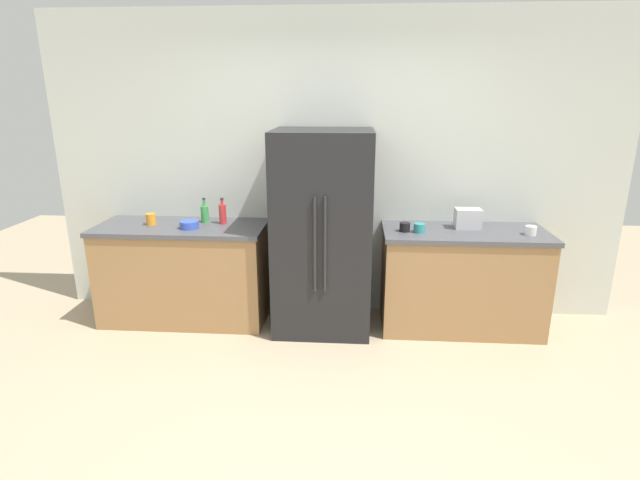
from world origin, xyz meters
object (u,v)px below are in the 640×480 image
object	(u,v)px
bottle_b	(223,213)
cup_d	(405,227)
toaster	(468,219)
bowl_a	(189,225)
cup_a	(151,219)
refrigerator	(323,232)
cup_c	(531,230)
bottle_a	(205,213)
cup_b	(419,228)

from	to	relation	value
bottle_b	cup_d	world-z (taller)	bottle_b
toaster	bowl_a	size ratio (longest dim) A/B	1.34
cup_a	cup_d	world-z (taller)	cup_a
cup_d	toaster	bearing A→B (deg)	14.97
refrigerator	cup_c	world-z (taller)	refrigerator
refrigerator	bottle_a	xyz separation A→B (m)	(-1.07, 0.17, 0.11)
bottle_a	cup_b	world-z (taller)	bottle_a
bottle_a	cup_c	world-z (taller)	bottle_a
refrigerator	cup_c	bearing A→B (deg)	-1.47
cup_b	cup_c	size ratio (longest dim) A/B	1.04
cup_d	bowl_a	xyz separation A→B (m)	(-1.84, -0.03, -0.01)
bottle_a	cup_b	bearing A→B (deg)	-6.02
toaster	cup_b	bearing A→B (deg)	-158.81
bottle_b	toaster	bearing A→B (deg)	0.00
bottle_a	cup_a	world-z (taller)	bottle_a
bottle_a	toaster	bearing A→B (deg)	-0.80
bottle_b	cup_c	distance (m)	2.62
cup_a	cup_b	world-z (taller)	cup_a
cup_d	bottle_b	bearing A→B (deg)	174.74
bowl_a	refrigerator	bearing A→B (deg)	1.86
cup_c	bottle_a	bearing A→B (deg)	175.66
toaster	bottle_b	size ratio (longest dim) A/B	0.93
cup_c	bowl_a	size ratio (longest dim) A/B	0.55
cup_b	cup_d	xyz separation A→B (m)	(-0.12, 0.02, 0.00)
bottle_a	bowl_a	xyz separation A→B (m)	(-0.08, -0.20, -0.05)
toaster	cup_a	distance (m)	2.76
cup_a	cup_c	world-z (taller)	cup_a
cup_b	toaster	bearing A→B (deg)	21.19
cup_a	toaster	bearing A→B (deg)	1.68
bottle_a	cup_b	xyz separation A→B (m)	(1.88, -0.20, -0.04)
toaster	bowl_a	distance (m)	2.39
bowl_a	cup_b	bearing A→B (deg)	0.18
toaster	cup_d	size ratio (longest dim) A/B	2.48
bottle_a	cup_d	world-z (taller)	bottle_a
bottle_a	cup_c	bearing A→B (deg)	-4.34
refrigerator	cup_a	world-z (taller)	refrigerator
bottle_a	cup_d	xyz separation A→B (m)	(1.76, -0.18, -0.04)
bottle_b	cup_d	xyz separation A→B (m)	(1.59, -0.15, -0.06)
cup_c	cup_a	bearing A→B (deg)	178.27
toaster	cup_c	bearing A→B (deg)	-20.70
refrigerator	cup_d	bearing A→B (deg)	-0.95
cup_b	bottle_b	bearing A→B (deg)	174.45
cup_a	bowl_a	world-z (taller)	cup_a
cup_b	cup_d	world-z (taller)	same
bottle_b	cup_c	size ratio (longest dim) A/B	2.61
bottle_a	bottle_b	world-z (taller)	bottle_b
cup_c	bowl_a	bearing A→B (deg)	179.87
refrigerator	toaster	world-z (taller)	refrigerator
toaster	cup_a	size ratio (longest dim) A/B	2.19
cup_c	bowl_a	xyz separation A→B (m)	(-2.86, 0.01, -0.01)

